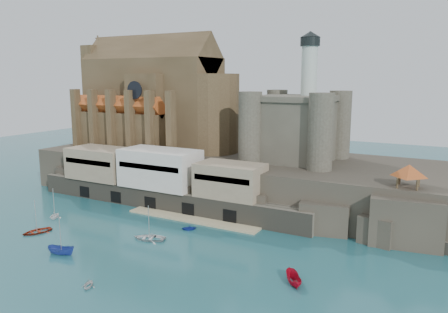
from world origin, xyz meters
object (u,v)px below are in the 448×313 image
boat_1 (89,287)px  boat_0 (37,233)px  boat_2 (62,254)px  church (157,103)px  pavilion (409,172)px  castle_keep (297,125)px

boat_1 → boat_0: bearing=131.3°
boat_0 → boat_2: 13.36m
church → pavilion: (66.13, -15.85, -9.40)m
church → boat_0: size_ratio=8.63×
castle_keep → boat_0: size_ratio=5.38×
castle_keep → pavilion: castle_keep is taller
pavilion → boat_1: bearing=-133.0°
pavilion → boat_2: 61.16m
boat_0 → boat_1: size_ratio=2.01×
pavilion → castle_keep: bearing=149.8°
castle_keep → church: bearing=178.9°
church → boat_0: 49.69m
church → pavilion: size_ratio=7.34×
pavilion → boat_1: 55.84m
pavilion → boat_1: (-37.06, -39.78, -12.73)m
pavilion → boat_2: bearing=-146.0°
boat_0 → boat_2: size_ratio=1.10×
church → boat_2: 56.56m
pavilion → boat_1: size_ratio=2.36×
boat_1 → boat_2: boat_2 is taller
castle_keep → boat_0: castle_keep is taller
boat_2 → castle_keep: bearing=-38.7°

